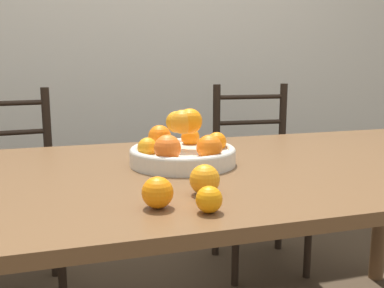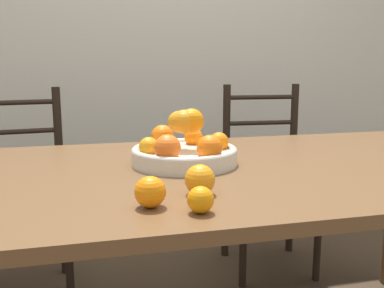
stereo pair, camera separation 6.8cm
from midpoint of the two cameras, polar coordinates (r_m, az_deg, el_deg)
wall_back at (r=2.89m, az=-3.16°, el=14.95°), size 8.00×0.06×2.60m
dining_table at (r=1.49m, az=8.31°, el=-5.68°), size 2.00×1.02×0.75m
fruit_bowl at (r=1.46m, az=0.33°, el=-0.61°), size 0.35×0.35×0.18m
orange_loose_0 at (r=1.14m, az=2.73°, el=-4.56°), size 0.08×0.08×0.08m
orange_loose_1 at (r=1.01m, az=3.04°, el=-7.09°), size 0.06×0.06×0.06m
orange_loose_2 at (r=1.04m, az=-3.46°, el=-6.11°), size 0.07×0.07×0.07m
chair_left at (r=2.20m, az=-20.21°, el=-6.31°), size 0.46×0.44×0.95m
chair_right at (r=2.39m, az=10.39°, el=-4.47°), size 0.45×0.43×0.95m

